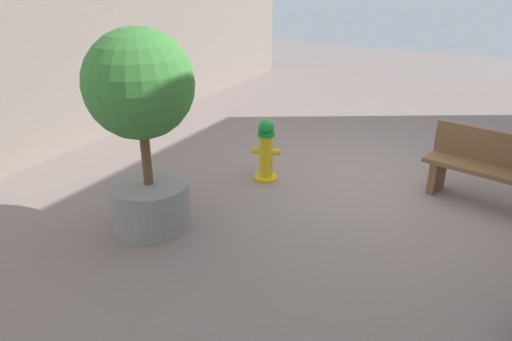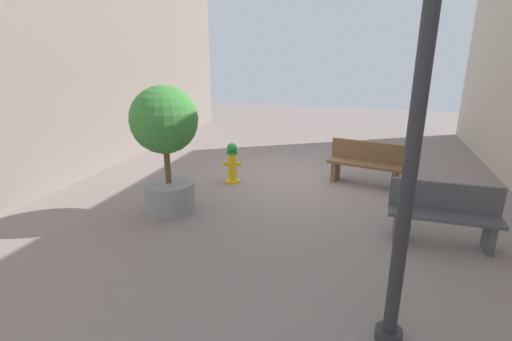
% 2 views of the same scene
% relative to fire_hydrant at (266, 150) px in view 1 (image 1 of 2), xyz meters
% --- Properties ---
extents(ground_plane, '(23.40, 23.40, 0.00)m').
position_rel_fire_hydrant_xyz_m(ground_plane, '(-1.26, -0.69, -0.46)').
color(ground_plane, gray).
extents(fire_hydrant, '(0.43, 0.40, 0.91)m').
position_rel_fire_hydrant_xyz_m(fire_hydrant, '(0.00, 0.00, 0.00)').
color(fire_hydrant, gold).
rests_on(fire_hydrant, ground_plane).
extents(bench_near, '(1.70, 0.80, 0.95)m').
position_rel_fire_hydrant_xyz_m(bench_near, '(-2.90, -0.71, 0.04)').
color(bench_near, brown).
rests_on(bench_near, ground_plane).
extents(planter_tree, '(1.20, 1.20, 2.32)m').
position_rel_fire_hydrant_xyz_m(planter_tree, '(0.58, 1.84, 0.95)').
color(planter_tree, gray).
rests_on(planter_tree, ground_plane).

